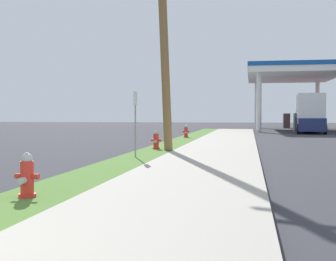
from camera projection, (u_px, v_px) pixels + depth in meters
name	position (u px, v px, depth m)	size (l,w,h in m)	color
fire_hydrant_nearest	(27.00, 178.00, 7.47)	(0.42, 0.38, 0.74)	red
fire_hydrant_second	(156.00, 141.00, 17.93)	(0.42, 0.38, 0.74)	red
fire_hydrant_third	(186.00, 132.00, 26.84)	(0.42, 0.37, 0.74)	red
utility_pole_midground	(164.00, 31.00, 17.13)	(1.35, 0.66, 8.96)	olive
street_sign_post	(135.00, 110.00, 14.44)	(0.05, 0.36, 2.12)	gray
car_teal_by_near_pump	(312.00, 123.00, 39.36)	(2.00, 4.53, 1.57)	#197075
car_black_by_far_pump	(306.00, 121.00, 49.56)	(2.22, 4.62, 1.57)	black
truck_red_at_forecourt	(306.00, 120.00, 46.14)	(2.40, 5.50, 1.97)	red
truck_navy_on_apron	(310.00, 114.00, 36.00)	(2.47, 6.51, 3.11)	navy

